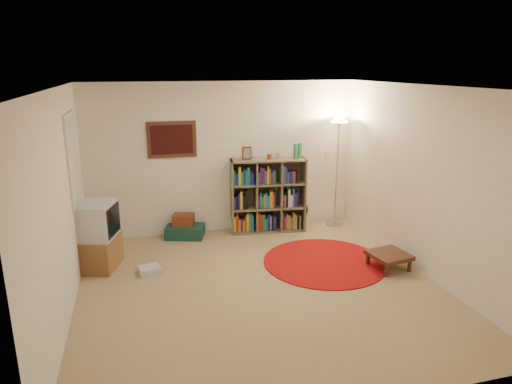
# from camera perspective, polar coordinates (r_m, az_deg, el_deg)

# --- Properties ---
(room) EXTENTS (4.54, 4.54, 2.54)m
(room) POSITION_cam_1_polar(r_m,az_deg,el_deg) (5.51, -0.06, 0.02)
(room) COLOR #A0875D
(room) RESTS_ON ground
(bookshelf) EXTENTS (1.28, 0.50, 1.50)m
(bookshelf) POSITION_cam_1_polar(r_m,az_deg,el_deg) (7.69, 1.38, -0.57)
(bookshelf) COLOR brown
(bookshelf) RESTS_ON ground
(floor_lamp) EXTENTS (0.43, 0.43, 1.89)m
(floor_lamp) POSITION_cam_1_polar(r_m,az_deg,el_deg) (7.88, 10.29, 6.78)
(floor_lamp) COLOR silver
(floor_lamp) RESTS_ON ground
(floor_fan) EXTENTS (0.37, 0.24, 0.42)m
(floor_fan) POSITION_cam_1_polar(r_m,az_deg,el_deg) (8.17, 5.30, -2.55)
(floor_fan) COLOR black
(floor_fan) RESTS_ON ground
(tv_stand) EXTENTS (0.62, 0.75, 0.94)m
(tv_stand) POSITION_cam_1_polar(r_m,az_deg,el_deg) (6.68, -19.04, -5.31)
(tv_stand) COLOR brown
(tv_stand) RESTS_ON ground
(dvd_box) EXTENTS (0.33, 0.29, 0.09)m
(dvd_box) POSITION_cam_1_polar(r_m,az_deg,el_deg) (6.46, -13.17, -9.48)
(dvd_box) COLOR silver
(dvd_box) RESTS_ON ground
(suitcase) EXTENTS (0.70, 0.56, 0.20)m
(suitcase) POSITION_cam_1_polar(r_m,az_deg,el_deg) (7.63, -8.85, -4.90)
(suitcase) COLOR #13362F
(suitcase) RESTS_ON ground
(wicker_basket) EXTENTS (0.39, 0.33, 0.19)m
(wicker_basket) POSITION_cam_1_polar(r_m,az_deg,el_deg) (7.59, -9.05, -3.46)
(wicker_basket) COLOR #612B18
(wicker_basket) RESTS_ON suitcase
(paper_towel) EXTENTS (0.13, 0.13, 0.24)m
(paper_towel) POSITION_cam_1_polar(r_m,az_deg,el_deg) (7.85, -2.83, -3.95)
(paper_towel) COLOR silver
(paper_towel) RESTS_ON ground
(red_rug) EXTENTS (1.76, 1.76, 0.02)m
(red_rug) POSITION_cam_1_polar(r_m,az_deg,el_deg) (6.72, 8.55, -8.61)
(red_rug) COLOR maroon
(red_rug) RESTS_ON ground
(side_table) EXTENTS (0.56, 0.56, 0.23)m
(side_table) POSITION_cam_1_polar(r_m,az_deg,el_deg) (6.64, 16.29, -7.65)
(side_table) COLOR #3E1E15
(side_table) RESTS_ON ground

